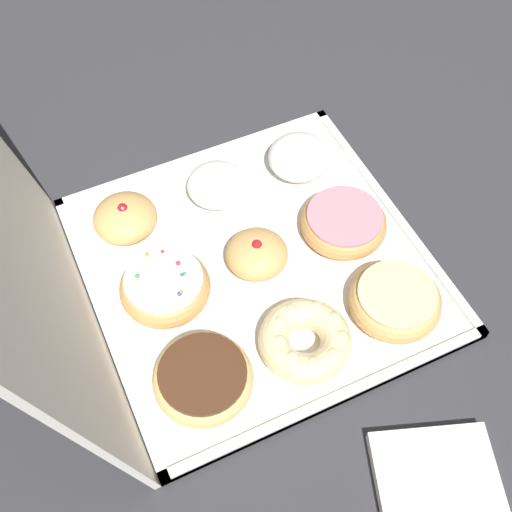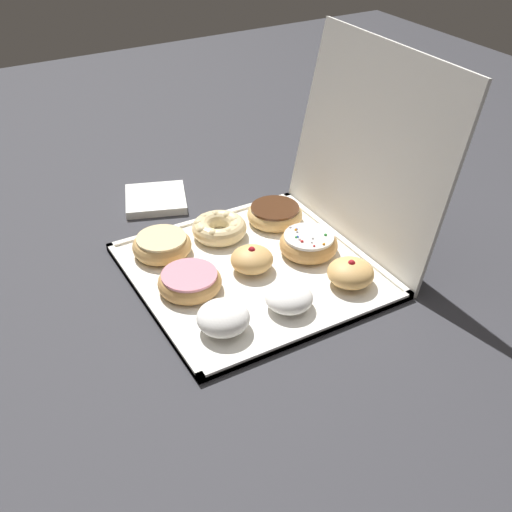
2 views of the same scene
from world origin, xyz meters
name	(u,v)px [view 2 (image 2 of 2)]	position (x,y,z in m)	size (l,w,h in m)	color
ground_plane	(252,273)	(0.00, 0.00, 0.00)	(3.00, 3.00, 0.00)	#333338
donut_box	(252,271)	(0.00, 0.00, 0.01)	(0.43, 0.43, 0.01)	white
box_lid_open	(369,150)	(0.00, 0.26, 0.20)	(0.43, 0.40, 0.01)	white
glazed_ring_donut_0	(162,245)	(-0.13, -0.13, 0.03)	(0.12, 0.12, 0.04)	tan
pink_frosted_donut_1	(190,281)	(0.00, -0.13, 0.03)	(0.12, 0.12, 0.04)	tan
powdered_filled_donut_2	(223,318)	(0.13, -0.13, 0.03)	(0.09, 0.09, 0.05)	white
cruller_donut_3	(217,228)	(-0.14, 0.00, 0.03)	(0.11, 0.11, 0.04)	beige
jelly_filled_donut_4	(252,260)	(0.00, 0.00, 0.03)	(0.08, 0.08, 0.05)	tan
powdered_filled_donut_5	(289,297)	(0.13, 0.00, 0.03)	(0.09, 0.09, 0.04)	white
chocolate_frosted_donut_6	(275,214)	(-0.13, 0.13, 0.03)	(0.12, 0.12, 0.04)	#E5B770
sprinkle_donut_7	(309,243)	(0.01, 0.13, 0.03)	(0.12, 0.12, 0.04)	tan
jelly_filled_donut_8	(351,273)	(0.13, 0.14, 0.03)	(0.09, 0.09, 0.05)	tan
napkin_stack	(156,199)	(-0.35, -0.05, 0.01)	(0.13, 0.13, 0.02)	white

